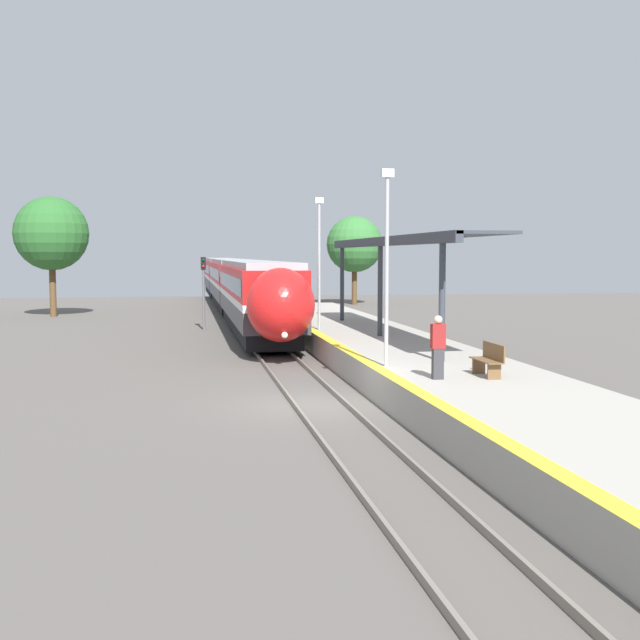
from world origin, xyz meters
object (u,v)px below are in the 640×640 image
object	(u,v)px
platform_bench	(489,359)
railway_signal	(204,285)
lamppost_mid	(319,255)
person_waiting	(438,346)
train	(233,281)
lamppost_near	(387,255)

from	to	relation	value
platform_bench	railway_signal	bearing A→B (deg)	105.56
lamppost_mid	person_waiting	bearing A→B (deg)	-87.09
person_waiting	lamppost_mid	world-z (taller)	lamppost_mid
platform_bench	person_waiting	xyz separation A→B (m)	(-1.51, -0.24, 0.40)
train	person_waiting	world-z (taller)	train
person_waiting	railway_signal	xyz separation A→B (m)	(-5.42, 25.12, 0.70)
platform_bench	person_waiting	world-z (taller)	person_waiting
railway_signal	lamppost_mid	bearing A→B (deg)	-66.69
train	railway_signal	world-z (taller)	railway_signal
lamppost_near	lamppost_mid	size ratio (longest dim) A/B	1.00
train	lamppost_near	size ratio (longest dim) A/B	11.06
train	railway_signal	bearing A→B (deg)	-99.45
person_waiting	platform_bench	bearing A→B (deg)	8.98
lamppost_near	train	bearing A→B (deg)	93.18
train	platform_bench	bearing A→B (deg)	-83.84
platform_bench	lamppost_near	distance (m)	4.26
lamppost_near	person_waiting	bearing A→B (deg)	-74.29
lamppost_near	platform_bench	bearing A→B (deg)	-46.22
platform_bench	railway_signal	xyz separation A→B (m)	(-6.93, 24.89, 1.10)
train	railway_signal	xyz separation A→B (m)	(-2.58, -15.47, 0.30)
lamppost_mid	platform_bench	bearing A→B (deg)	-80.91
platform_bench	lamppost_near	xyz separation A→B (m)	(-2.24, 2.34, 2.78)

